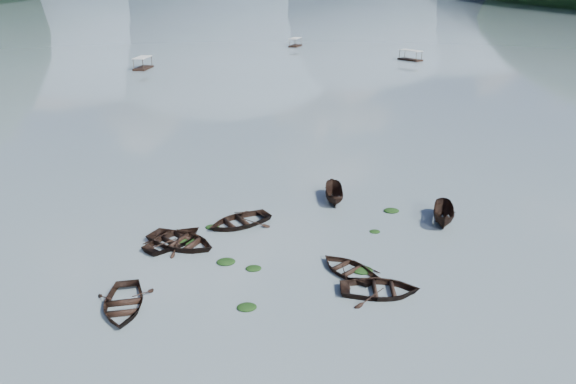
{
  "coord_description": "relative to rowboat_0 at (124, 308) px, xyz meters",
  "views": [
    {
      "loc": [
        -2.08,
        -22.89,
        16.22
      ],
      "look_at": [
        0.0,
        12.0,
        2.0
      ],
      "focal_mm": 32.0,
      "sensor_mm": 36.0,
      "label": 1
    }
  ],
  "objects": [
    {
      "name": "weed_clump_1",
      "position": [
        7.01,
        3.65,
        0.0
      ],
      "size": [
        0.98,
        0.78,
        0.21
      ],
      "primitive_type": "ellipsoid",
      "color": "black",
      "rests_on": "ground"
    },
    {
      "name": "pontoon_right",
      "position": [
        42.44,
        94.07,
        0.0
      ],
      "size": [
        5.08,
        5.94,
        2.15
      ],
      "primitive_type": null,
      "rotation": [
        0.0,
        0.0,
        0.6
      ],
      "color": "black",
      "rests_on": "ground"
    },
    {
      "name": "weed_clump_4",
      "position": [
        13.64,
        3.0,
        0.0
      ],
      "size": [
        1.26,
        1.0,
        0.26
      ],
      "primitive_type": "ellipsoid",
      "color": "black",
      "rests_on": "ground"
    },
    {
      "name": "weed_clump_0",
      "position": [
        5.28,
        4.53,
        0.0
      ],
      "size": [
        1.18,
        0.97,
        0.26
      ],
      "primitive_type": "ellipsoid",
      "color": "black",
      "rests_on": "ground"
    },
    {
      "name": "pontoon_centre",
      "position": [
        18.32,
        123.56,
        0.0
      ],
      "size": [
        4.27,
        6.12,
        2.17
      ],
      "primitive_type": null,
      "rotation": [
        0.0,
        0.0,
        -0.38
      ],
      "color": "black",
      "rests_on": "ground"
    },
    {
      "name": "weed_clump_7",
      "position": [
        17.56,
        11.61,
        0.0
      ],
      "size": [
        1.19,
        0.95,
        0.26
      ],
      "primitive_type": "ellipsoid",
      "color": "black",
      "rests_on": "ground"
    },
    {
      "name": "rowboat_5",
      "position": [
        20.88,
        9.52,
        0.0
      ],
      "size": [
        2.67,
        4.26,
        1.54
      ],
      "primitive_type": "imported",
      "rotation": [
        0.0,
        0.0,
        -0.32
      ],
      "color": "black",
      "rests_on": "ground"
    },
    {
      "name": "rowboat_0",
      "position": [
        0.0,
        0.0,
        0.0
      ],
      "size": [
        3.72,
        4.81,
        0.92
      ],
      "primitive_type": "imported",
      "rotation": [
        0.0,
        0.0,
        0.13
      ],
      "color": "black",
      "rests_on": "ground"
    },
    {
      "name": "weed_clump_5",
      "position": [
        2.49,
        7.37,
        0.0
      ],
      "size": [
        1.18,
        0.95,
        0.25
      ],
      "primitive_type": "ellipsoid",
      "color": "black",
      "rests_on": "ground"
    },
    {
      "name": "weed_clump_6",
      "position": [
        4.03,
        9.61,
        0.0
      ],
      "size": [
        0.98,
        0.81,
        0.2
      ],
      "primitive_type": "ellipsoid",
      "color": "black",
      "rests_on": "ground"
    },
    {
      "name": "weed_clump_2",
      "position": [
        6.65,
        -0.41,
        0.0
      ],
      "size": [
        1.08,
        0.87,
        0.23
      ],
      "primitive_type": "ellipsoid",
      "color": "black",
      "rests_on": "ground"
    },
    {
      "name": "rowboat_8",
      "position": [
        13.41,
        13.95,
        0.0
      ],
      "size": [
        1.67,
        3.86,
        1.45
      ],
      "primitive_type": "imported",
      "rotation": [
        0.0,
        0.0,
        3.07
      ],
      "color": "black",
      "rests_on": "ground"
    },
    {
      "name": "pontoon_left",
      "position": [
        -15.79,
        84.79,
        0.0
      ],
      "size": [
        3.3,
        6.2,
        2.26
      ],
      "primitive_type": null,
      "rotation": [
        0.0,
        0.0,
        -0.15
      ],
      "color": "black",
      "rests_on": "ground"
    },
    {
      "name": "rowboat_1",
      "position": [
        1.7,
        7.37,
        0.0
      ],
      "size": [
        5.35,
        5.41,
        0.92
      ],
      "primitive_type": "imported",
      "rotation": [
        0.0,
        0.0,
        2.39
      ],
      "color": "black",
      "rests_on": "ground"
    },
    {
      "name": "rowboat_3",
      "position": [
        12.75,
        2.97,
        0.0
      ],
      "size": [
        4.71,
        4.93,
        0.83
      ],
      "primitive_type": "imported",
      "rotation": [
        0.0,
        0.0,
        3.79
      ],
      "color": "black",
      "rests_on": "ground"
    },
    {
      "name": "rowboat_4",
      "position": [
        14.14,
        0.55,
        0.0
      ],
      "size": [
        4.8,
        3.65,
        0.93
      ],
      "primitive_type": "imported",
      "rotation": [
        0.0,
        0.0,
        1.47
      ],
      "color": "black",
      "rests_on": "ground"
    },
    {
      "name": "ground_plane",
      "position": [
        9.57,
        -0.86,
        0.0
      ],
      "size": [
        2400.0,
        2400.0,
        0.0
      ],
      "primitive_type": "plane",
      "color": "slate"
    },
    {
      "name": "rowboat_6",
      "position": [
        2.2,
        6.98,
        0.0
      ],
      "size": [
        6.12,
        5.62,
        1.04
      ],
      "primitive_type": "imported",
      "rotation": [
        0.0,
        0.0,
        1.04
      ],
      "color": "black",
      "rests_on": "ground"
    },
    {
      "name": "weed_clump_3",
      "position": [
        15.53,
        8.22,
        0.0
      ],
      "size": [
        0.77,
        0.65,
        0.17
      ],
      "primitive_type": "ellipsoid",
      "color": "black",
      "rests_on": "ground"
    },
    {
      "name": "rowboat_7",
      "position": [
        5.95,
        9.99,
        0.0
      ],
      "size": [
        5.82,
        5.32,
        0.99
      ],
      "primitive_type": "imported",
      "rotation": [
        0.0,
        0.0,
        5.23
      ],
      "color": "black",
      "rests_on": "ground"
    }
  ]
}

